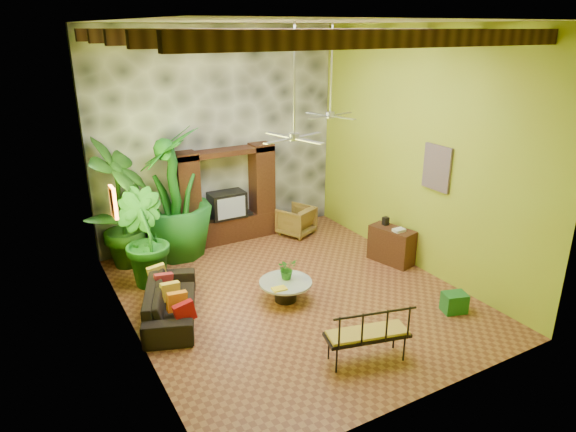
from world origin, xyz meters
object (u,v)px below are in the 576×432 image
sofa (171,301)px  green_bin (454,302)px  wicker_armchair (296,221)px  ceiling_fan_front (294,125)px  iron_bench (371,332)px  tall_plant_b (143,239)px  coffee_table (286,288)px  entertainment_center (227,203)px  tall_plant_c (174,193)px  side_console (391,245)px  ceiling_fan_back (330,105)px  tall_plant_a (120,205)px

sofa → green_bin: 5.15m
sofa → wicker_armchair: 4.55m
ceiling_fan_front → iron_bench: bearing=-85.7°
sofa → tall_plant_b: 1.64m
sofa → coffee_table: bearing=-83.1°
entertainment_center → ceiling_fan_front: 4.30m
tall_plant_b → tall_plant_c: bearing=46.5°
tall_plant_c → wicker_armchair: bearing=-5.2°
ceiling_fan_front → wicker_armchair: (1.84, 3.04, -3.04)m
entertainment_center → sofa: (-2.30, -2.77, -0.65)m
tall_plant_b → iron_bench: tall_plant_b is taller
ceiling_fan_front → side_console: size_ratio=1.87×
ceiling_fan_front → tall_plant_c: ceiling_fan_front is taller
green_bin → tall_plant_c: bearing=126.0°
entertainment_center → ceiling_fan_back: (1.60, -1.94, 2.44)m
green_bin → tall_plant_a: bearing=134.3°
tall_plant_b → coffee_table: size_ratio=1.95×
ceiling_fan_front → iron_bench: ceiling_fan_front is taller
ceiling_fan_back → tall_plant_c: size_ratio=0.63×
wicker_armchair → side_console: 2.64m
coffee_table → green_bin: 3.12m
ceiling_fan_back → coffee_table: size_ratio=1.85×
tall_plant_c → coffee_table: tall_plant_c is taller
tall_plant_b → green_bin: size_ratio=4.67×
entertainment_center → green_bin: 5.69m
iron_bench → entertainment_center: bearing=103.7°
coffee_table → side_console: 2.90m
wicker_armchair → tall_plant_a: (-4.15, 0.21, 1.06)m
sofa → tall_plant_a: (-0.21, 2.49, 1.11)m
ceiling_fan_back → tall_plant_c: bearing=149.7°
iron_bench → tall_plant_a: bearing=128.9°
tall_plant_b → tall_plant_c: size_ratio=0.67×
entertainment_center → ceiling_fan_back: 3.50m
entertainment_center → ceiling_fan_front: ceiling_fan_front is taller
entertainment_center → iron_bench: bearing=-90.5°
tall_plant_b → coffee_table: bearing=-43.4°
tall_plant_a → tall_plant_b: size_ratio=1.45×
wicker_armchair → tall_plant_c: 3.19m
wicker_armchair → tall_plant_a: size_ratio=0.28×
wicker_armchair → iron_bench: (-1.69, -5.12, 0.19)m
sofa → side_console: 4.95m
tall_plant_a → side_console: tall_plant_a is taller
ceiling_fan_front → coffee_table: ceiling_fan_front is taller
tall_plant_a → ceiling_fan_back: bearing=-22.0°
ceiling_fan_front → tall_plant_b: 3.94m
tall_plant_c → iron_bench: 5.62m
ceiling_fan_front → coffee_table: bearing=95.1°
entertainment_center → ceiling_fan_back: ceiling_fan_back is taller
tall_plant_b → side_console: 5.29m
coffee_table → iron_bench: 2.36m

